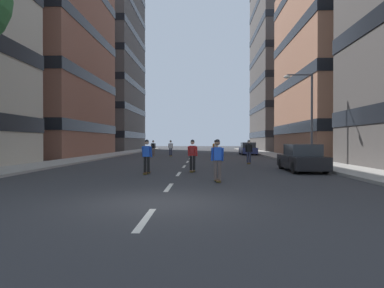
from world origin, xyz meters
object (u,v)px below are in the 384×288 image
object	(u,v)px
skater_1	(217,158)
skater_2	(215,148)
parked_car_mid	(248,149)
skater_3	(147,155)
skater_6	(171,147)
streetlamp_right	(307,108)
skater_0	(192,154)
parked_car_near	(302,159)
skater_4	(153,147)
skater_5	(249,151)

from	to	relation	value
skater_1	skater_2	world-z (taller)	same
parked_car_mid	skater_3	distance (m)	25.72
parked_car_mid	skater_6	world-z (taller)	skater_6
streetlamp_right	skater_0	size ratio (longest dim) A/B	3.65
parked_car_near	skater_4	size ratio (longest dim) A/B	2.47
skater_3	skater_5	xyz separation A→B (m)	(6.31, 7.88, 0.00)
parked_car_near	skater_6	bearing A→B (deg)	116.80
skater_3	skater_6	xyz separation A→B (m)	(-0.69, 19.93, 0.00)
parked_car_mid	skater_1	xyz separation A→B (m)	(-4.95, -27.42, 0.29)
parked_car_near	skater_5	xyz separation A→B (m)	(-2.14, 6.03, 0.29)
streetlamp_right	parked_car_mid	bearing A→B (deg)	96.93
skater_4	skater_3	bearing A→B (deg)	-82.44
skater_0	skater_3	world-z (taller)	same
skater_0	skater_6	bearing A→B (deg)	99.10
skater_2	skater_3	size ratio (longest dim) A/B	1.00
skater_5	skater_6	xyz separation A→B (m)	(-6.99, 12.06, 0.00)
parked_car_near	skater_5	bearing A→B (deg)	109.57
parked_car_mid	skater_5	world-z (taller)	skater_5
skater_0	skater_4	size ratio (longest dim) A/B	1.00
parked_car_near	skater_3	distance (m)	8.65
skater_0	skater_1	distance (m)	4.48
parked_car_mid	skater_3	size ratio (longest dim) A/B	2.47
parked_car_near	skater_3	bearing A→B (deg)	-167.66
skater_2	skater_6	bearing A→B (deg)	154.83
skater_6	skater_3	bearing A→B (deg)	-88.03
parked_car_near	skater_0	xyz separation A→B (m)	(-6.13, -0.66, 0.32)
skater_5	skater_0	bearing A→B (deg)	-120.82
skater_1	skater_0	bearing A→B (deg)	105.29
skater_0	skater_4	world-z (taller)	same
skater_5	skater_4	bearing A→B (deg)	126.14
skater_2	skater_6	world-z (taller)	same
skater_3	skater_2	bearing A→B (deg)	76.70
skater_5	skater_3	bearing A→B (deg)	-128.69
skater_3	skater_0	bearing A→B (deg)	27.13
parked_car_near	skater_0	distance (m)	6.18
skater_4	skater_5	bearing A→B (deg)	-53.86
streetlamp_right	skater_2	size ratio (longest dim) A/B	3.65
skater_1	skater_6	distance (m)	23.44
parked_car_mid	skater_3	xyz separation A→B (m)	(-8.45, -24.29, 0.29)
skater_5	skater_6	world-z (taller)	same
skater_4	skater_5	world-z (taller)	same
skater_5	streetlamp_right	bearing A→B (deg)	-3.84
parked_car_mid	skater_4	bearing A→B (deg)	-159.74
skater_3	skater_6	size ratio (longest dim) A/B	1.00
skater_2	skater_6	size ratio (longest dim) A/B	1.00
skater_0	skater_5	bearing A→B (deg)	59.18
skater_4	skater_5	xyz separation A→B (m)	(8.99, -12.31, 0.00)
streetlamp_right	skater_1	world-z (taller)	streetlamp_right
parked_car_near	skater_6	size ratio (longest dim) A/B	2.47
parked_car_near	skater_3	xyz separation A→B (m)	(-8.45, -1.85, 0.29)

